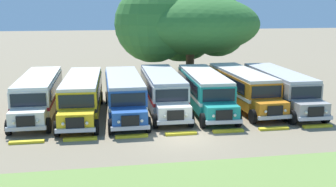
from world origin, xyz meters
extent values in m
plane|color=#84755B|center=(0.00, 0.00, 0.00)|extent=(220.00, 220.00, 0.00)
cube|color=silver|center=(-9.39, 7.47, 1.55)|extent=(2.55, 9.21, 2.10)
cube|color=maroon|center=(-9.39, 7.47, 1.38)|extent=(2.58, 9.23, 0.24)
cube|color=black|center=(-8.12, 7.76, 2.05)|extent=(0.08, 8.00, 0.80)
cube|color=black|center=(-10.66, 7.78, 2.05)|extent=(0.08, 8.00, 0.80)
cube|color=silver|center=(-9.39, 7.47, 2.71)|extent=(2.47, 9.11, 0.22)
cube|color=silver|center=(-9.42, 2.17, 1.02)|extent=(2.21, 1.41, 1.05)
cube|color=black|center=(-9.42, 1.43, 1.05)|extent=(1.10, 0.11, 0.70)
cube|color=#B7B7BC|center=(-9.42, 1.39, 0.62)|extent=(2.40, 0.21, 0.24)
cube|color=black|center=(-9.41, 2.84, 2.05)|extent=(2.20, 0.07, 0.84)
cube|color=maroon|center=(-9.37, 12.09, 1.45)|extent=(0.90, 0.06, 1.30)
sphere|color=#EAE5C6|center=(-8.72, 1.38, 1.05)|extent=(0.20, 0.20, 0.20)
sphere|color=#EAE5C6|center=(-10.12, 1.38, 1.05)|extent=(0.20, 0.20, 0.20)
cylinder|color=black|center=(-8.22, 2.26, 0.50)|extent=(0.29, 1.00, 1.00)
cylinder|color=black|center=(-10.62, 2.28, 0.50)|extent=(0.29, 1.00, 1.00)
cylinder|color=black|center=(-8.18, 10.46, 0.50)|extent=(0.29, 1.00, 1.00)
cylinder|color=black|center=(-10.58, 10.48, 0.50)|extent=(0.29, 1.00, 1.00)
cube|color=yellow|center=(-6.20, 6.59, 1.55)|extent=(2.88, 9.30, 2.10)
cube|color=black|center=(-6.20, 6.59, 1.38)|extent=(2.91, 9.32, 0.24)
cube|color=black|center=(-4.91, 6.84, 2.05)|extent=(0.37, 7.99, 0.80)
cube|color=black|center=(-7.45, 6.94, 2.05)|extent=(0.37, 7.99, 0.80)
cube|color=beige|center=(-6.20, 6.59, 2.71)|extent=(2.80, 9.19, 0.22)
cube|color=yellow|center=(-6.42, 1.29, 1.02)|extent=(2.26, 1.49, 1.05)
cube|color=black|center=(-6.45, 0.56, 1.05)|extent=(1.10, 0.15, 0.70)
cube|color=#B7B7BC|center=(-6.45, 0.52, 0.62)|extent=(2.41, 0.30, 0.24)
cube|color=black|center=(-6.39, 1.96, 2.05)|extent=(2.20, 0.15, 0.84)
cube|color=black|center=(-6.00, 11.21, 1.45)|extent=(0.90, 0.10, 1.30)
sphere|color=#EAE5C6|center=(-5.75, 0.48, 1.05)|extent=(0.20, 0.20, 0.20)
sphere|color=#EAE5C6|center=(-7.15, 0.53, 1.05)|extent=(0.20, 0.20, 0.20)
cylinder|color=black|center=(-5.21, 1.34, 0.50)|extent=(0.32, 1.01, 1.00)
cylinder|color=black|center=(-7.61, 1.44, 0.50)|extent=(0.32, 1.01, 1.00)
cylinder|color=black|center=(-4.87, 9.54, 0.50)|extent=(0.32, 1.01, 1.00)
cylinder|color=black|center=(-7.27, 9.64, 0.50)|extent=(0.32, 1.01, 1.00)
cube|color=#23519E|center=(-3.15, 6.50, 1.55)|extent=(2.51, 9.20, 2.10)
cube|color=silver|center=(-3.15, 6.50, 1.38)|extent=(2.54, 9.22, 0.24)
cube|color=black|center=(-1.88, 6.80, 2.05)|extent=(0.05, 8.00, 0.80)
cube|color=black|center=(-4.42, 6.80, 2.05)|extent=(0.05, 8.00, 0.80)
cube|color=#B2B2B7|center=(-3.15, 6.50, 2.71)|extent=(2.43, 9.10, 0.22)
cube|color=#23519E|center=(-3.16, 1.20, 1.02)|extent=(2.20, 1.40, 1.05)
cube|color=black|center=(-3.16, 0.46, 1.05)|extent=(1.10, 0.10, 0.70)
cube|color=#B7B7BC|center=(-3.16, 0.42, 0.62)|extent=(2.40, 0.20, 0.24)
cube|color=black|center=(-3.16, 1.87, 2.05)|extent=(2.20, 0.06, 0.84)
cube|color=silver|center=(-3.15, 11.12, 1.45)|extent=(0.90, 0.06, 1.30)
sphere|color=#EAE5C6|center=(-2.46, 0.41, 1.05)|extent=(0.20, 0.20, 0.20)
sphere|color=#EAE5C6|center=(-3.86, 0.41, 1.05)|extent=(0.20, 0.20, 0.20)
cylinder|color=black|center=(-1.96, 1.30, 0.50)|extent=(0.28, 1.00, 1.00)
cylinder|color=black|center=(-4.36, 1.30, 0.50)|extent=(0.28, 1.00, 1.00)
cylinder|color=black|center=(-1.95, 9.50, 0.50)|extent=(0.28, 1.00, 1.00)
cylinder|color=black|center=(-4.35, 9.50, 0.50)|extent=(0.28, 1.00, 1.00)
cube|color=silver|center=(-0.13, 7.25, 1.55)|extent=(2.63, 9.23, 2.10)
cube|color=red|center=(-0.13, 7.25, 1.38)|extent=(2.66, 9.25, 0.24)
cube|color=black|center=(1.15, 7.54, 2.05)|extent=(0.15, 8.00, 0.80)
cube|color=black|center=(-1.39, 7.57, 2.05)|extent=(0.15, 8.00, 0.80)
cube|color=#B2B2B7|center=(-0.13, 7.25, 2.71)|extent=(2.55, 9.13, 0.22)
cube|color=silver|center=(-0.20, 1.95, 1.02)|extent=(2.22, 1.43, 1.05)
cube|color=black|center=(-0.21, 1.21, 1.05)|extent=(1.10, 0.12, 0.70)
cube|color=#B7B7BC|center=(-0.21, 1.17, 0.62)|extent=(2.40, 0.23, 0.24)
cube|color=black|center=(-0.19, 2.62, 2.05)|extent=(2.20, 0.09, 0.84)
cube|color=red|center=(-0.06, 11.87, 1.45)|extent=(0.90, 0.07, 1.30)
sphere|color=#EAE5C6|center=(0.49, 1.15, 1.05)|extent=(0.20, 0.20, 0.20)
sphere|color=#EAE5C6|center=(-0.91, 1.17, 1.05)|extent=(0.20, 0.20, 0.20)
cylinder|color=black|center=(1.00, 2.04, 0.50)|extent=(0.29, 1.00, 1.00)
cylinder|color=black|center=(-1.40, 2.07, 0.50)|extent=(0.29, 1.00, 1.00)
cylinder|color=black|center=(1.12, 10.24, 0.50)|extent=(0.29, 1.00, 1.00)
cylinder|color=black|center=(-1.28, 10.27, 0.50)|extent=(0.29, 1.00, 1.00)
cube|color=teal|center=(3.07, 6.77, 1.55)|extent=(2.82, 9.28, 2.10)
cube|color=white|center=(3.07, 6.77, 1.38)|extent=(2.85, 9.30, 0.24)
cube|color=black|center=(4.35, 7.02, 2.05)|extent=(0.32, 8.00, 0.80)
cube|color=black|center=(1.82, 7.11, 2.05)|extent=(0.32, 8.00, 0.80)
cube|color=beige|center=(3.07, 6.77, 2.71)|extent=(2.74, 9.18, 0.22)
cube|color=teal|center=(2.89, 1.47, 1.02)|extent=(2.25, 1.48, 1.05)
cube|color=black|center=(2.86, 0.73, 1.05)|extent=(1.10, 0.14, 0.70)
cube|color=#B7B7BC|center=(2.86, 0.69, 0.62)|extent=(2.41, 0.28, 0.24)
cube|color=black|center=(2.91, 2.14, 2.05)|extent=(2.20, 0.14, 0.84)
cube|color=white|center=(3.24, 11.38, 1.45)|extent=(0.90, 0.09, 1.30)
sphere|color=#EAE5C6|center=(3.56, 0.66, 1.05)|extent=(0.20, 0.20, 0.20)
sphere|color=#EAE5C6|center=(2.16, 0.71, 1.05)|extent=(0.20, 0.20, 0.20)
cylinder|color=black|center=(4.09, 1.53, 0.50)|extent=(0.31, 1.01, 1.00)
cylinder|color=black|center=(1.69, 1.61, 0.50)|extent=(0.31, 1.01, 1.00)
cylinder|color=black|center=(4.38, 9.72, 0.50)|extent=(0.31, 1.01, 1.00)
cylinder|color=black|center=(1.98, 9.81, 0.50)|extent=(0.31, 1.01, 1.00)
cube|color=orange|center=(6.32, 7.24, 1.55)|extent=(2.85, 9.29, 2.10)
cube|color=white|center=(6.32, 7.24, 1.38)|extent=(2.88, 9.31, 0.24)
cube|color=black|center=(7.58, 7.59, 2.05)|extent=(0.34, 8.00, 0.80)
cube|color=black|center=(5.04, 7.49, 2.05)|extent=(0.34, 8.00, 0.80)
cube|color=beige|center=(6.32, 7.24, 2.71)|extent=(2.76, 9.19, 0.22)
cube|color=orange|center=(6.52, 1.94, 1.02)|extent=(2.25, 1.48, 1.05)
cube|color=black|center=(6.55, 1.20, 1.05)|extent=(1.10, 0.14, 0.70)
cube|color=#B7B7BC|center=(6.55, 1.16, 0.62)|extent=(2.41, 0.29, 0.24)
cube|color=black|center=(6.49, 2.61, 2.05)|extent=(2.20, 0.14, 0.84)
cube|color=white|center=(6.14, 11.86, 1.45)|extent=(0.90, 0.09, 1.30)
sphere|color=#EAE5C6|center=(7.25, 1.18, 1.05)|extent=(0.20, 0.20, 0.20)
sphere|color=#EAE5C6|center=(5.85, 1.13, 1.05)|extent=(0.20, 0.20, 0.20)
cylinder|color=black|center=(7.72, 2.09, 0.50)|extent=(0.32, 1.01, 1.00)
cylinder|color=black|center=(5.32, 2.00, 0.50)|extent=(0.32, 1.01, 1.00)
cylinder|color=black|center=(7.40, 10.28, 0.50)|extent=(0.32, 1.01, 1.00)
cylinder|color=black|center=(5.01, 10.19, 0.50)|extent=(0.32, 1.01, 1.00)
cube|color=#9E9993|center=(9.15, 6.54, 1.55)|extent=(2.61, 9.23, 2.10)
cube|color=#282828|center=(9.15, 6.54, 1.38)|extent=(2.64, 9.25, 0.24)
cube|color=black|center=(10.42, 6.82, 2.05)|extent=(0.14, 8.00, 0.80)
cube|color=black|center=(7.88, 6.85, 2.05)|extent=(0.14, 8.00, 0.80)
cube|color=#B2B2B7|center=(9.15, 6.54, 2.71)|extent=(2.53, 9.13, 0.22)
cube|color=#9E9993|center=(9.09, 1.24, 1.02)|extent=(2.22, 1.43, 1.05)
cube|color=black|center=(9.08, 0.50, 1.05)|extent=(1.10, 0.11, 0.70)
cube|color=#B7B7BC|center=(9.08, 0.46, 0.62)|extent=(2.40, 0.23, 0.24)
cube|color=black|center=(9.10, 1.91, 2.05)|extent=(2.20, 0.09, 0.84)
cube|color=#282828|center=(9.21, 11.16, 1.45)|extent=(0.90, 0.07, 1.30)
sphere|color=#EAE5C6|center=(9.78, 0.44, 1.05)|extent=(0.20, 0.20, 0.20)
sphere|color=#EAE5C6|center=(8.38, 0.46, 1.05)|extent=(0.20, 0.20, 0.20)
cylinder|color=black|center=(10.29, 1.32, 0.50)|extent=(0.29, 1.00, 1.00)
cylinder|color=black|center=(7.89, 1.35, 0.50)|extent=(0.29, 1.00, 1.00)
cylinder|color=black|center=(10.39, 9.52, 0.50)|extent=(0.29, 1.00, 1.00)
cylinder|color=black|center=(7.99, 9.55, 0.50)|extent=(0.29, 1.00, 1.00)
cube|color=yellow|center=(-9.27, 0.48, 0.07)|extent=(2.00, 0.36, 0.15)
cube|color=yellow|center=(-6.18, 0.48, 0.07)|extent=(2.00, 0.36, 0.15)
cube|color=yellow|center=(-3.09, 0.48, 0.07)|extent=(2.00, 0.36, 0.15)
cube|color=yellow|center=(0.00, 0.48, 0.07)|extent=(2.00, 0.36, 0.15)
cube|color=yellow|center=(3.09, 0.48, 0.07)|extent=(2.00, 0.36, 0.15)
cube|color=yellow|center=(6.18, 0.48, 0.07)|extent=(2.00, 0.36, 0.15)
cube|color=yellow|center=(9.27, 0.48, 0.07)|extent=(2.00, 0.36, 0.15)
cylinder|color=brown|center=(4.56, 18.06, 1.85)|extent=(0.87, 0.87, 3.70)
ellipsoid|color=#33702D|center=(4.56, 18.06, 6.01)|extent=(14.43, 12.59, 6.15)
sphere|color=#33702D|center=(7.90, 19.47, 5.73)|extent=(6.61, 6.61, 6.61)
sphere|color=#33702D|center=(0.50, 16.81, 6.14)|extent=(7.66, 7.66, 7.66)
sphere|color=#33702D|center=(4.56, 22.49, 6.06)|extent=(9.07, 9.07, 9.07)
camera|label=1|loc=(-4.86, -22.94, 7.93)|focal=42.77mm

